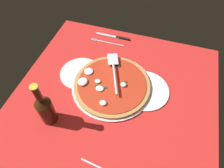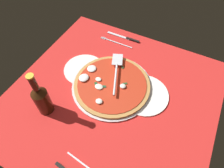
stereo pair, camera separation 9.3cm
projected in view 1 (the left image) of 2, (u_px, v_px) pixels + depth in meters
The scene contains 8 objects.
ground_plane at pixel (114, 97), 91.52cm from camera, with size 90.77×90.77×0.80cm, color red.
pizza_pan at pixel (112, 86), 94.20cm from camera, with size 37.72×37.72×1.15cm, color silver.
dinner_plate_left at pixel (81, 73), 98.95cm from camera, with size 20.29×20.29×1.00cm, color white.
dinner_plate_right at pixel (144, 90), 92.85cm from camera, with size 22.70×22.70×1.00cm, color white.
pizza at pixel (111, 84), 93.12cm from camera, with size 35.63×35.63×2.79cm.
pizza_server at pixel (114, 71), 95.04cm from camera, with size 12.47×24.79×1.00cm.
place_setting_far at pixel (112, 40), 113.88cm from camera, with size 21.11×13.16×1.40cm.
beer_bottle at pixel (45, 109), 77.63cm from camera, with size 6.44×6.44×23.45cm.
Camera 1 is at (14.01, -47.64, 76.73)cm, focal length 31.99 mm.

